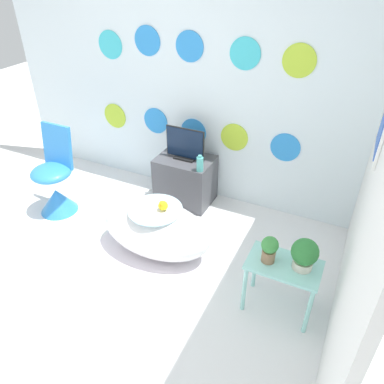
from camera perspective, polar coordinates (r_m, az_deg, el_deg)
ground_plane at (r=3.06m, az=-17.41°, el=-18.35°), size 12.00×12.00×0.00m
wall_back_dotted at (r=3.76m, az=0.33°, el=17.57°), size 4.38×0.05×2.60m
wall_right at (r=2.46m, az=26.98°, el=5.09°), size 0.06×3.02×2.60m
rug at (r=3.40m, az=-7.43°, el=-10.10°), size 1.02×0.89×0.01m
bathtub at (r=3.33m, az=-5.43°, el=-5.61°), size 1.02×0.57×0.47m
rubber_duck at (r=3.13m, az=-4.47°, el=-2.03°), size 0.08×0.09×0.10m
chair at (r=4.03m, az=-20.09°, el=0.82°), size 0.40×0.40×0.90m
tv_cabinet at (r=3.96m, az=-1.02°, el=1.88°), size 0.57×0.42×0.51m
tv at (r=3.76m, az=-1.07°, el=7.12°), size 0.41×0.12×0.33m
vase at (r=3.58m, az=1.22°, el=4.31°), size 0.07×0.07×0.17m
side_table at (r=2.82m, az=13.67°, el=-11.81°), size 0.52×0.31×0.45m
potted_plant_left at (r=2.68m, az=11.71°, el=-8.43°), size 0.12×0.12×0.21m
potted_plant_right at (r=2.68m, az=16.78°, el=-9.01°), size 0.19×0.19×0.24m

